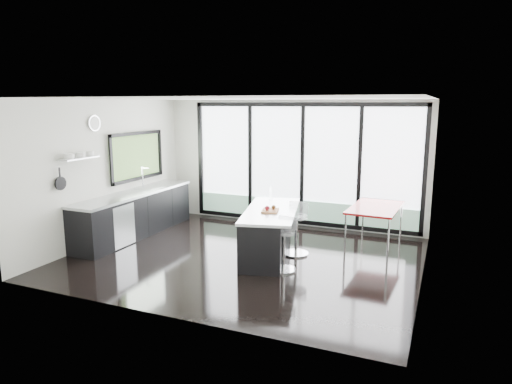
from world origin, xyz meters
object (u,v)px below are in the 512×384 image
at_px(island, 267,232).
at_px(bar_stool_near, 283,251).
at_px(red_table, 375,227).
at_px(bar_stool_far, 296,235).

distance_m(island, bar_stool_near, 0.81).
height_order(island, bar_stool_near, island).
xyz_separation_m(bar_stool_near, red_table, (1.19, 1.84, 0.06)).
bearing_deg(bar_stool_near, red_table, 63.66).
distance_m(island, red_table, 2.11).
bearing_deg(island, red_table, 35.62).
relative_size(bar_stool_far, red_table, 0.49).
xyz_separation_m(island, bar_stool_near, (0.53, -0.61, -0.09)).
relative_size(island, red_table, 1.50).
distance_m(bar_stool_near, red_table, 2.19).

